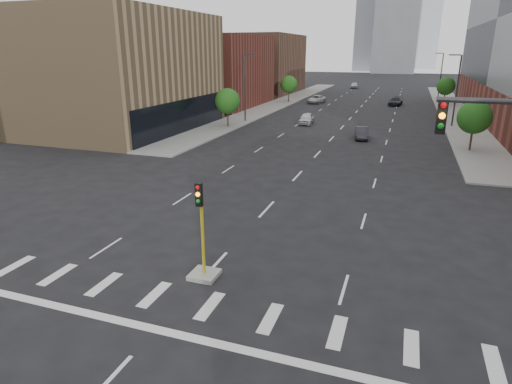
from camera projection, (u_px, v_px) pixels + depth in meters
The scene contains 19 objects.
sidewalk_left_far at pixel (282, 102), 81.87m from camera, with size 5.00×92.00×0.15m, color gray.
sidewalk_right_far at pixel (452, 109), 72.48m from camera, with size 5.00×92.00×0.15m, color gray.
building_left_mid at pixel (111, 72), 53.14m from camera, with size 20.00×24.00×14.00m, color #907451.
building_left_far_a at pixel (203, 71), 76.75m from camera, with size 20.00×22.00×12.00m, color brown.
building_left_far_b at pixel (252, 64), 99.88m from camera, with size 20.00×24.00×13.00m, color brown.
tower_mid at pixel (397, 20), 183.15m from camera, with size 18.00×18.00×44.00m, color slate.
median_traffic_signal at pixel (203, 257), 18.63m from camera, with size 1.20×1.20×4.40m.
streetlight_right_a at pixel (456, 88), 54.40m from camera, with size 1.60×0.22×9.07m.
streetlight_right_b at pixel (440, 74), 85.76m from camera, with size 1.60×0.22×9.07m.
streetlight_left at pixel (246, 85), 58.31m from camera, with size 1.60×0.22×9.07m.
tree_left_near at pixel (228, 101), 54.53m from camera, with size 3.20×3.20×4.85m.
tree_left_far at pixel (289, 84), 81.41m from camera, with size 3.20×3.20×4.85m.
tree_right_near at pixel (475, 117), 41.29m from camera, with size 3.20×3.20×4.85m.
tree_right_far at pixel (446, 86), 77.12m from camera, with size 3.20×3.20×4.85m.
car_near_left at pixel (306, 118), 58.03m from camera, with size 1.76×4.37×1.49m, color silver.
car_mid_right at pixel (362, 133), 48.33m from camera, with size 1.40×4.02×1.33m, color #232228.
car_far_left at pixel (317, 99), 81.27m from camera, with size 2.35×5.09×1.41m, color silver.
car_deep_right at pixel (395, 102), 77.49m from camera, with size 2.01×4.95×1.44m, color black.
car_distant at pixel (354, 85), 112.60m from camera, with size 1.80×4.47×1.52m, color silver.
Camera 1 is at (7.71, -6.12, 9.55)m, focal length 30.00 mm.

